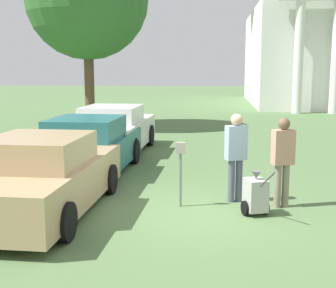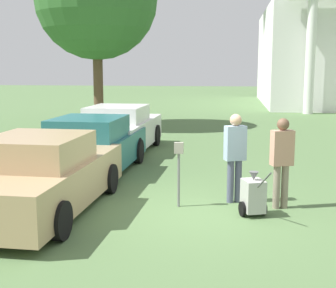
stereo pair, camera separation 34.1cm
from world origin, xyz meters
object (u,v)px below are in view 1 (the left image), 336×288
(parked_car_white, at_px, (113,131))
(parking_meter, at_px, (181,162))
(parked_car_teal, at_px, (88,148))
(person_supervisor, at_px, (283,156))
(parked_car_tan, at_px, (42,177))
(person_worker, at_px, (236,152))
(church, at_px, (327,22))
(equipment_cart, at_px, (255,195))

(parked_car_white, xyz_separation_m, parking_meter, (2.59, -5.69, 0.19))
(parked_car_teal, xyz_separation_m, person_supervisor, (4.59, -2.46, 0.33))
(parked_car_tan, bearing_deg, person_worker, 18.13)
(parked_car_teal, bearing_deg, parked_car_white, 91.50)
(person_supervisor, bearing_deg, parked_car_white, -68.99)
(person_worker, bearing_deg, parked_car_white, -77.24)
(person_worker, distance_m, church, 28.50)
(church, bearing_deg, parked_car_tan, -112.07)
(equipment_cart, bearing_deg, parking_meter, 145.67)
(person_supervisor, distance_m, church, 28.56)
(parked_car_tan, height_order, parking_meter, parked_car_tan)
(parked_car_white, bearing_deg, parked_car_tan, -88.50)
(person_worker, relative_size, person_supervisor, 1.02)
(parked_car_tan, distance_m, equipment_cart, 4.05)
(church, bearing_deg, person_supervisor, -103.99)
(parking_meter, bearing_deg, parked_car_teal, 134.62)
(parked_car_white, relative_size, person_worker, 2.71)
(parking_meter, bearing_deg, person_worker, 22.57)
(parked_car_teal, distance_m, person_worker, 4.29)
(parked_car_tan, relative_size, parked_car_teal, 0.98)
(parked_car_white, bearing_deg, person_worker, -53.35)
(parking_meter, bearing_deg, parked_car_tan, -166.02)
(parked_car_white, height_order, person_supervisor, person_supervisor)
(parked_car_white, xyz_separation_m, person_worker, (3.69, -5.23, 0.33))
(person_supervisor, xyz_separation_m, equipment_cart, (-0.56, -0.55, -0.64))
(person_worker, height_order, person_supervisor, person_worker)
(person_supervisor, height_order, equipment_cart, person_supervisor)
(parked_car_tan, height_order, parked_car_white, parked_car_white)
(parked_car_white, relative_size, parking_meter, 3.81)
(parking_meter, distance_m, equipment_cart, 1.59)
(parked_car_white, height_order, equipment_cart, parked_car_white)
(person_worker, bearing_deg, church, -128.31)
(parked_car_tan, relative_size, person_supervisor, 2.64)
(parked_car_white, relative_size, person_supervisor, 2.77)
(parked_car_white, relative_size, equipment_cart, 4.97)
(person_worker, height_order, equipment_cart, person_worker)
(parked_car_teal, height_order, equipment_cart, parked_car_teal)
(parked_car_teal, bearing_deg, church, 66.86)
(parked_car_tan, distance_m, church, 30.77)
(parked_car_tan, bearing_deg, parking_meter, 15.48)
(church, bearing_deg, parked_car_white, -117.63)
(parked_car_white, distance_m, church, 25.12)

